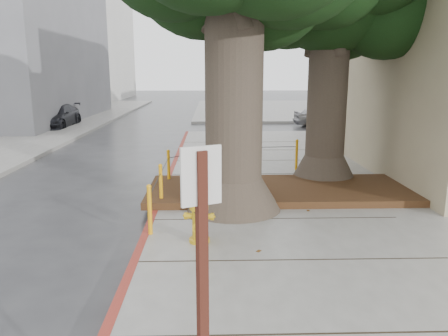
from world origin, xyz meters
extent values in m
plane|color=#28282B|center=(0.00, 0.00, 0.00)|extent=(140.00, 140.00, 0.00)
cube|color=slate|center=(6.00, 30.00, 0.07)|extent=(16.00, 20.00, 0.15)
cube|color=maroon|center=(-2.00, 2.50, 0.07)|extent=(0.14, 26.00, 0.16)
cube|color=black|center=(0.90, 3.90, 0.23)|extent=(6.40, 2.60, 0.16)
cube|color=silver|center=(-17.00, 45.00, 7.50)|extent=(12.00, 18.00, 15.00)
cube|color=silver|center=(16.00, 26.00, 4.50)|extent=(10.00, 10.00, 9.00)
cone|color=#4C3F33|center=(-0.30, 2.70, 0.50)|extent=(2.04, 2.04, 0.70)
cylinder|color=#4C3F33|center=(-0.30, 2.70, 2.53)|extent=(1.20, 1.20, 4.22)
cone|color=#4C3F33|center=(2.30, 5.20, 0.50)|extent=(1.77, 1.77, 0.70)
cylinder|color=#4C3F33|center=(2.30, 5.20, 2.32)|extent=(1.04, 1.04, 3.84)
cylinder|color=orange|center=(-1.90, 1.20, 0.60)|extent=(0.08, 0.08, 0.90)
sphere|color=orange|center=(-1.90, 1.20, 1.05)|extent=(0.09, 0.09, 0.09)
cylinder|color=orange|center=(-1.90, 3.00, 0.60)|extent=(0.08, 0.08, 0.90)
sphere|color=orange|center=(-1.90, 3.00, 1.05)|extent=(0.09, 0.09, 0.09)
cylinder|color=orange|center=(-1.90, 4.80, 0.60)|extent=(0.08, 0.08, 0.90)
sphere|color=orange|center=(-1.90, 4.80, 1.05)|extent=(0.09, 0.09, 0.09)
cylinder|color=orange|center=(-0.40, 6.30, 0.60)|extent=(0.08, 0.08, 0.90)
sphere|color=orange|center=(-0.40, 6.30, 1.05)|extent=(0.09, 0.09, 0.09)
cylinder|color=orange|center=(1.80, 6.50, 0.60)|extent=(0.08, 0.08, 0.90)
sphere|color=orange|center=(1.80, 6.50, 1.05)|extent=(0.09, 0.09, 0.09)
cylinder|color=black|center=(-1.90, 2.10, 0.87)|extent=(0.02, 1.80, 0.02)
cylinder|color=black|center=(-1.90, 3.90, 0.87)|extent=(0.02, 1.80, 0.02)
cylinder|color=black|center=(-1.15, 5.55, 0.87)|extent=(1.51, 1.51, 0.02)
cylinder|color=black|center=(0.70, 6.40, 0.87)|extent=(2.20, 0.22, 0.02)
cylinder|color=gold|center=(-0.99, 0.80, 0.18)|extent=(0.40, 0.40, 0.07)
cylinder|color=gold|center=(-0.99, 0.80, 0.49)|extent=(0.28, 0.28, 0.56)
cylinder|color=gold|center=(-0.99, 0.80, 0.78)|extent=(0.37, 0.37, 0.08)
cone|color=gold|center=(-0.99, 0.80, 0.89)|extent=(0.34, 0.34, 0.16)
cylinder|color=gold|center=(-0.99, 0.80, 0.99)|extent=(0.07, 0.07, 0.06)
cylinder|color=gold|center=(-1.14, 0.82, 0.62)|extent=(0.17, 0.12, 0.10)
cylinder|color=gold|center=(-0.85, 0.78, 0.62)|extent=(0.17, 0.12, 0.10)
cylinder|color=gold|center=(-1.01, 0.67, 0.49)|extent=(0.17, 0.18, 0.15)
cube|color=#5999D8|center=(-1.01, 0.68, 0.64)|extent=(0.08, 0.02, 0.08)
cube|color=silver|center=(-0.83, -3.98, 2.47)|extent=(0.23, 0.12, 0.35)
imported|color=#949498|center=(5.80, 18.62, 0.62)|extent=(3.64, 1.52, 1.23)
imported|color=maroon|center=(10.35, 18.04, 0.64)|extent=(3.93, 1.45, 1.29)
imported|color=black|center=(-9.45, 18.15, 0.66)|extent=(1.86, 4.56, 1.32)
camera|label=1|loc=(-0.77, -6.40, 3.05)|focal=35.00mm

